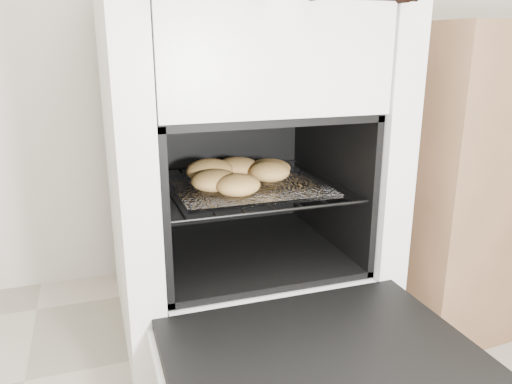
% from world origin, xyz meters
% --- Properties ---
extents(stove, '(0.63, 0.71, 0.97)m').
position_xyz_m(stove, '(-0.11, 1.15, 0.48)').
color(stove, silver).
rests_on(stove, ground).
extents(oven_door, '(0.57, 0.44, 0.04)m').
position_xyz_m(oven_door, '(-0.11, 0.61, 0.21)').
color(oven_door, black).
rests_on(oven_door, stove).
extents(oven_rack, '(0.46, 0.44, 0.01)m').
position_xyz_m(oven_rack, '(-0.11, 1.08, 0.42)').
color(oven_rack, black).
rests_on(oven_rack, stove).
extents(foil_sheet, '(0.36, 0.32, 0.01)m').
position_xyz_m(foil_sheet, '(-0.11, 1.06, 0.42)').
color(foil_sheet, white).
rests_on(foil_sheet, oven_rack).
extents(baked_rolls, '(0.32, 0.30, 0.06)m').
position_xyz_m(baked_rolls, '(-0.13, 1.07, 0.45)').
color(baked_rolls, '#D9AF57').
rests_on(baked_rolls, foil_sheet).
extents(counter, '(0.85, 0.60, 0.81)m').
position_xyz_m(counter, '(0.67, 1.08, 0.40)').
color(counter, brown).
rests_on(counter, ground).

